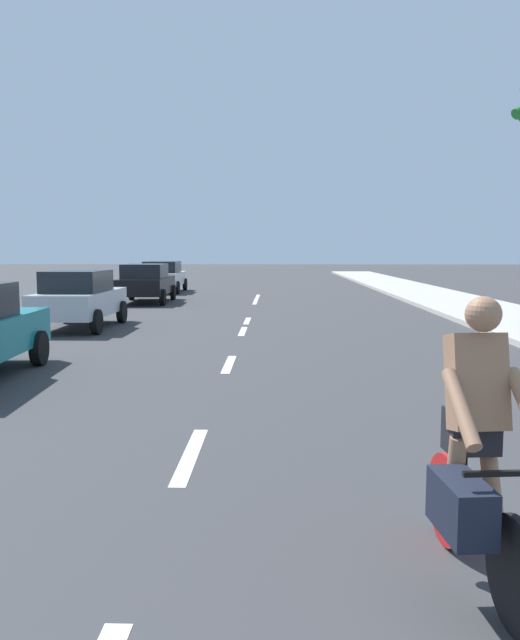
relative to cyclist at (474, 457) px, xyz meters
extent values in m
plane|color=#38383A|center=(-2.10, 14.46, -0.83)|extent=(160.00, 160.00, 0.00)
cube|color=#B2ADA3|center=(5.85, 16.46, -0.76)|extent=(3.60, 80.00, 0.14)
cube|color=white|center=(-2.10, 2.47, -0.83)|extent=(0.16, 1.80, 0.01)
cube|color=white|center=(-2.10, 7.65, -0.83)|extent=(0.16, 1.80, 0.01)
cube|color=white|center=(-2.10, 12.43, -0.83)|extent=(0.16, 1.80, 0.01)
cube|color=white|center=(-2.10, 14.87, -0.83)|extent=(0.16, 1.80, 0.01)
cube|color=white|center=(-2.10, 21.55, -0.83)|extent=(0.16, 1.80, 0.01)
cube|color=white|center=(-2.10, 23.28, -0.83)|extent=(0.16, 1.80, 0.01)
cube|color=white|center=(-2.10, 25.22, -0.83)|extent=(0.16, 1.80, 0.01)
cylinder|color=black|center=(0.09, -0.48, -0.50)|extent=(0.11, 0.66, 0.66)
cylinder|color=red|center=(0.00, 0.56, -0.50)|extent=(0.11, 0.66, 0.66)
cube|color=black|center=(0.05, 0.04, -0.32)|extent=(0.12, 0.94, 0.04)
cylinder|color=black|center=(0.03, 0.25, -0.08)|extent=(0.03, 0.03, 0.48)
cube|color=black|center=(0.09, -0.41, 0.05)|extent=(0.56, 0.08, 0.03)
cube|color=#9E7051|center=(0.04, 0.12, 0.45)|extent=(0.37, 0.34, 0.63)
sphere|color=#9E7051|center=(0.04, 0.06, 0.88)|extent=(0.22, 0.22, 0.22)
cube|color=black|center=(0.03, 0.17, 0.12)|extent=(0.34, 0.25, 0.28)
cube|color=black|center=(-0.15, -0.27, -0.20)|extent=(0.29, 0.54, 0.32)
cylinder|color=#9E7051|center=(0.16, 0.13, -0.20)|extent=(0.14, 0.32, 0.62)
cylinder|color=#9E7051|center=(-0.08, 0.11, -0.20)|extent=(0.13, 0.21, 0.63)
cylinder|color=#9E7051|center=(-0.14, -0.16, 0.35)|extent=(0.13, 0.49, 0.41)
cylinder|color=black|center=(-5.57, 7.46, -0.51)|extent=(0.21, 0.65, 0.64)
cube|color=#B7BABF|center=(-6.55, 13.00, -0.14)|extent=(1.62, 3.85, 0.64)
cube|color=black|center=(-6.55, 12.81, 0.46)|extent=(1.42, 2.00, 0.56)
cylinder|color=black|center=(-7.36, 14.31, -0.51)|extent=(0.18, 0.64, 0.64)
cylinder|color=black|center=(-5.74, 14.31, -0.51)|extent=(0.18, 0.64, 0.64)
cylinder|color=black|center=(-7.35, 11.69, -0.51)|extent=(0.18, 0.64, 0.64)
cylinder|color=black|center=(-5.74, 11.70, -0.51)|extent=(0.18, 0.64, 0.64)
cube|color=black|center=(-6.52, 21.47, -0.14)|extent=(1.91, 4.31, 0.64)
cube|color=black|center=(-6.51, 21.26, 0.46)|extent=(1.64, 2.26, 0.56)
cylinder|color=black|center=(-7.46, 22.89, -0.51)|extent=(0.20, 0.65, 0.64)
cylinder|color=black|center=(-5.67, 22.94, -0.51)|extent=(0.20, 0.65, 0.64)
cylinder|color=black|center=(-7.37, 20.00, -0.51)|extent=(0.20, 0.65, 0.64)
cylinder|color=black|center=(-5.58, 20.05, -0.51)|extent=(0.20, 0.65, 0.64)
cube|color=white|center=(-6.99, 27.89, -0.14)|extent=(1.93, 4.42, 0.64)
cube|color=black|center=(-6.98, 27.67, 0.46)|extent=(1.67, 2.31, 0.56)
cylinder|color=black|center=(-7.94, 29.36, -0.51)|extent=(0.19, 0.64, 0.64)
cylinder|color=black|center=(-6.10, 29.40, -0.51)|extent=(0.19, 0.64, 0.64)
cylinder|color=black|center=(-7.88, 26.38, -0.51)|extent=(0.19, 0.64, 0.64)
cylinder|color=black|center=(-6.04, 26.42, -0.51)|extent=(0.19, 0.64, 0.64)
camera|label=1|loc=(-1.21, -3.76, 1.26)|focal=35.12mm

